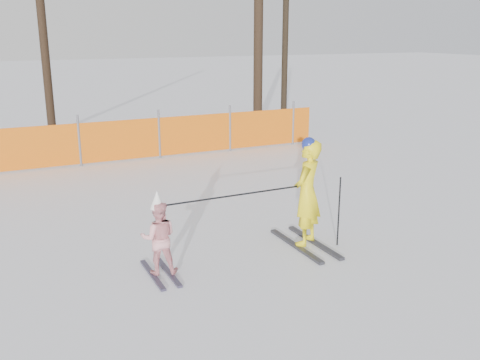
# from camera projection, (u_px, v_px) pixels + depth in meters

# --- Properties ---
(ground) EXTENTS (120.00, 120.00, 0.00)m
(ground) POSITION_uv_depth(u_px,v_px,m) (255.00, 253.00, 7.91)
(ground) COLOR white
(ground) RESTS_ON ground
(adult) EXTENTS (0.70, 1.43, 1.69)m
(adult) POSITION_uv_depth(u_px,v_px,m) (307.00, 193.00, 7.97)
(adult) COLOR black
(adult) RESTS_ON ground
(child) EXTENTS (0.58, 0.99, 1.18)m
(child) POSITION_uv_depth(u_px,v_px,m) (159.00, 237.00, 7.07)
(child) COLOR black
(child) RESTS_ON ground
(ski_poles) EXTENTS (2.65, 0.22, 1.08)m
(ski_poles) POSITION_uv_depth(u_px,v_px,m) (274.00, 201.00, 7.66)
(ski_poles) COLOR black
(ski_poles) RESTS_ON ground
(safety_fence) EXTENTS (14.56, 0.06, 1.25)m
(safety_fence) POSITION_uv_depth(u_px,v_px,m) (47.00, 146.00, 12.59)
(safety_fence) COLOR #595960
(safety_fence) RESTS_ON ground
(tree_trunks) EXTENTS (7.89, 1.96, 5.94)m
(tree_trunks) POSITION_uv_depth(u_px,v_px,m) (201.00, 40.00, 17.42)
(tree_trunks) COLOR black
(tree_trunks) RESTS_ON ground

